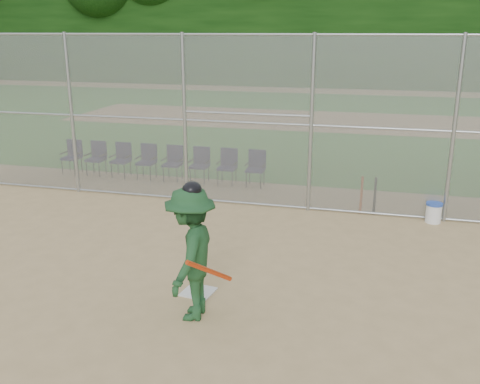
% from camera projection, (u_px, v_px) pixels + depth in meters
% --- Properties ---
extents(ground, '(100.00, 100.00, 0.00)m').
position_uv_depth(ground, '(199.00, 307.00, 8.12)').
color(ground, tan).
rests_on(ground, ground).
extents(grass_strip, '(100.00, 100.00, 0.00)m').
position_uv_depth(grass_strip, '(323.00, 121.00, 24.80)').
color(grass_strip, '#26651E').
rests_on(grass_strip, ground).
extents(dirt_patch_far, '(24.00, 24.00, 0.00)m').
position_uv_depth(dirt_patch_far, '(323.00, 121.00, 24.79)').
color(dirt_patch_far, tan).
rests_on(dirt_patch_far, ground).
extents(backstop_fence, '(16.09, 0.09, 4.00)m').
position_uv_depth(backstop_fence, '(267.00, 120.00, 12.15)').
color(backstop_fence, gray).
rests_on(backstop_fence, ground).
extents(home_plate, '(0.54, 0.54, 0.02)m').
position_uv_depth(home_plate, '(198.00, 292.00, 8.58)').
color(home_plate, silver).
rests_on(home_plate, ground).
extents(batter_at_plate, '(1.04, 1.38, 2.06)m').
position_uv_depth(batter_at_plate, '(191.00, 253.00, 7.60)').
color(batter_at_plate, '#1C4724').
rests_on(batter_at_plate, ground).
extents(water_cooler, '(0.35, 0.35, 0.45)m').
position_uv_depth(water_cooler, '(434.00, 212.00, 11.65)').
color(water_cooler, white).
rests_on(water_cooler, ground).
extents(spare_bats, '(0.36, 0.26, 0.84)m').
position_uv_depth(spare_bats, '(368.00, 195.00, 12.21)').
color(spare_bats, '#D84C14').
rests_on(spare_bats, ground).
extents(chair_0, '(0.54, 0.52, 0.96)m').
position_uv_depth(chair_0, '(71.00, 157.00, 15.61)').
color(chair_0, '#110F38').
rests_on(chair_0, ground).
extents(chair_1, '(0.54, 0.52, 0.96)m').
position_uv_depth(chair_1, '(96.00, 159.00, 15.42)').
color(chair_1, '#110F38').
rests_on(chair_1, ground).
extents(chair_2, '(0.54, 0.52, 0.96)m').
position_uv_depth(chair_2, '(121.00, 160.00, 15.23)').
color(chair_2, '#110F38').
rests_on(chair_2, ground).
extents(chair_3, '(0.54, 0.52, 0.96)m').
position_uv_depth(chair_3, '(146.00, 162.00, 15.04)').
color(chair_3, '#110F38').
rests_on(chair_3, ground).
extents(chair_4, '(0.54, 0.52, 0.96)m').
position_uv_depth(chair_4, '(172.00, 164.00, 14.86)').
color(chair_4, '#110F38').
rests_on(chair_4, ground).
extents(chair_5, '(0.54, 0.52, 0.96)m').
position_uv_depth(chair_5, '(199.00, 165.00, 14.67)').
color(chair_5, '#110F38').
rests_on(chair_5, ground).
extents(chair_6, '(0.54, 0.52, 0.96)m').
position_uv_depth(chair_6, '(227.00, 167.00, 14.48)').
color(chair_6, '#110F38').
rests_on(chair_6, ground).
extents(chair_7, '(0.54, 0.52, 0.96)m').
position_uv_depth(chair_7, '(255.00, 169.00, 14.29)').
color(chair_7, '#110F38').
rests_on(chair_7, ground).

